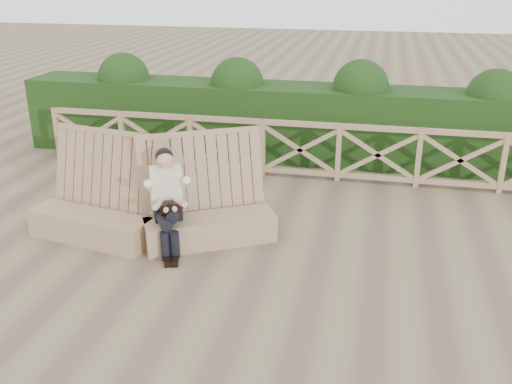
# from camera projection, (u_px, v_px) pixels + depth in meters

# --- Properties ---
(ground) EXTENTS (60.00, 60.00, 0.00)m
(ground) POSITION_uv_depth(u_px,v_px,m) (261.00, 266.00, 7.68)
(ground) COLOR brown
(ground) RESTS_ON ground
(bench) EXTENTS (3.64, 1.58, 1.55)m
(bench) POSITION_uv_depth(u_px,v_px,m) (151.00, 215.00, 8.29)
(bench) COLOR #9B7658
(bench) RESTS_ON ground
(woman) EXTENTS (0.66, 0.97, 1.45)m
(woman) POSITION_uv_depth(u_px,v_px,m) (167.00, 198.00, 7.91)
(woman) COLOR black
(woman) RESTS_ON ground
(guardrail) EXTENTS (10.10, 0.09, 1.10)m
(guardrail) POSITION_uv_depth(u_px,v_px,m) (300.00, 150.00, 10.64)
(guardrail) COLOR #9C795B
(guardrail) RESTS_ON ground
(hedge) EXTENTS (12.00, 1.20, 1.50)m
(hedge) POSITION_uv_depth(u_px,v_px,m) (309.00, 123.00, 11.66)
(hedge) COLOR black
(hedge) RESTS_ON ground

